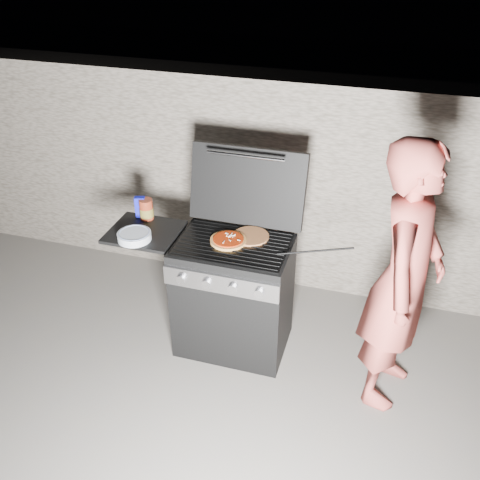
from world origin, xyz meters
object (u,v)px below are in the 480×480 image
(pizza_topped, at_px, (228,240))
(gas_grill, at_px, (201,290))
(sauce_jar, at_px, (146,209))
(person, at_px, (404,280))

(pizza_topped, bearing_deg, gas_grill, -175.34)
(pizza_topped, relative_size, sauce_jar, 1.61)
(pizza_topped, relative_size, person, 0.14)
(gas_grill, relative_size, sauce_jar, 8.52)
(gas_grill, distance_m, person, 1.47)
(gas_grill, distance_m, sauce_jar, 0.73)
(gas_grill, xyz_separation_m, pizza_topped, (0.21, 0.02, 0.47))
(gas_grill, xyz_separation_m, person, (1.39, -0.12, 0.47))
(pizza_topped, xyz_separation_m, sauce_jar, (-0.68, 0.15, 0.06))
(person, bearing_deg, gas_grill, 96.71)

